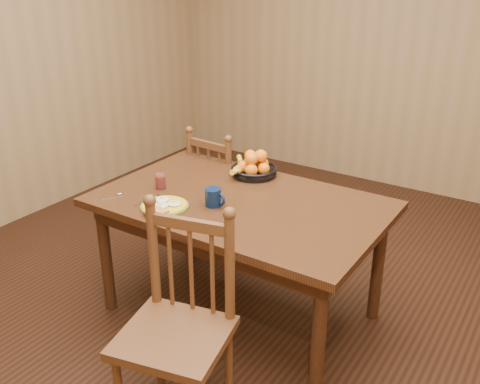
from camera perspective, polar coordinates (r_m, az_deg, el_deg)
The scene contains 10 objects.
room at distance 2.81m, azimuth 0.00°, elevation 10.36°, with size 4.52×5.02×2.72m.
dining_table at distance 3.04m, azimuth 0.00°, elevation -2.34°, with size 1.60×1.00×0.75m.
chair_far at distance 3.87m, azimuth -1.93°, elevation -0.02°, with size 0.44×0.42×0.92m.
chair_near at distance 2.45m, azimuth -6.64°, elevation -14.15°, with size 0.55×0.53×1.01m.
breakfast_plate at distance 2.93m, azimuth -8.09°, elevation -1.47°, with size 0.26×0.30×0.04m.
fork at distance 3.04m, azimuth -9.70°, elevation -0.80°, with size 0.04×0.18×0.00m.
spoon at distance 3.14m, azimuth -12.95°, elevation -0.29°, with size 0.08×0.15×0.01m.
coffee_mug at distance 2.91m, azimuth -2.81°, elevation -0.56°, with size 0.13×0.09×0.10m.
juice_glass at distance 3.18m, azimuth -8.48°, elevation 1.11°, with size 0.06×0.06×0.09m.
fruit_bowl at distance 3.33m, azimuth 1.40°, elevation 2.72°, with size 0.32×0.32×0.17m.
Camera 1 is at (1.50, -2.29, 1.98)m, focal length 40.00 mm.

